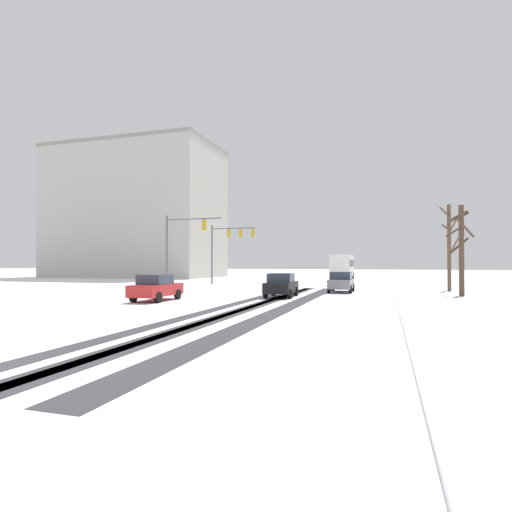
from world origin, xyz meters
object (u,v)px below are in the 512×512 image
Objects in this scene: bare_tree_sidewalk_far at (449,245)px; bus_oncoming at (343,265)px; car_grey_lead at (341,282)px; office_building_far_left_block at (136,213)px; car_black_second at (281,285)px; traffic_signal_near_left at (181,239)px; traffic_signal_far_left at (229,241)px; car_red_third at (156,287)px; bare_tree_sidewalk_mid at (461,247)px.

bus_oncoming is at bearing 117.37° from bare_tree_sidewalk_far.
office_building_far_left_block is at bearing 143.48° from car_grey_lead.
bare_tree_sidewalk_far is at bearing 40.32° from car_black_second.
traffic_signal_near_left is 1.00× the size of traffic_signal_far_left.
office_building_far_left_block is (-26.46, 38.13, 9.97)m from car_red_third.
office_building_far_left_block is at bearing 142.56° from traffic_signal_far_left.
car_red_third is (-10.03, -11.11, 0.00)m from car_grey_lead.
bare_tree_sidewalk_far is at bearing 24.94° from car_grey_lead.
office_building_far_left_block is (-33.10, 33.11, 9.97)m from car_black_second.
traffic_signal_far_left reaches higher than car_black_second.
car_grey_lead is 8.96m from bare_tree_sidewalk_mid.
traffic_signal_near_left is at bearing 153.41° from car_black_second.
bare_tree_sidewalk_far reaches higher than car_grey_lead.
car_black_second is 0.58× the size of bare_tree_sidewalk_far.
office_building_far_left_block reaches higher than bare_tree_sidewalk_far.
car_black_second is (10.22, -5.12, -3.56)m from traffic_signal_near_left.
car_red_third is at bearing -70.51° from traffic_signal_near_left.
bare_tree_sidewalk_far reaches higher than car_red_third.
traffic_signal_near_left is 11.98m from car_black_second.
car_red_third is (-6.64, -5.02, 0.00)m from car_black_second.
car_red_third is 23.95m from bare_tree_sidewalk_far.
bare_tree_sidewalk_far is (-0.05, 5.39, 0.33)m from bare_tree_sidewalk_mid.
bare_tree_sidewalk_mid is (21.45, -10.53, -1.31)m from traffic_signal_far_left.
car_red_third is at bearing -81.58° from traffic_signal_far_left.
bare_tree_sidewalk_far reaches higher than traffic_signal_far_left.
traffic_signal_near_left is at bearing 178.69° from bare_tree_sidewalk_mid.
bare_tree_sidewalk_mid is at bearing -67.59° from bus_oncoming.
traffic_signal_far_left is at bearing 145.21° from car_grey_lead.
office_building_far_left_block is at bearing 152.75° from bare_tree_sidewalk_far.
traffic_signal_near_left is 28.02m from bus_oncoming.
traffic_signal_far_left is at bearing 98.42° from car_red_third.
car_red_third is 0.58× the size of bare_tree_sidewalk_far.
traffic_signal_far_left is 18.37m from car_black_second.
car_red_third is at bearing -55.24° from office_building_far_left_block.
office_building_far_left_block is at bearing 134.98° from car_black_second.
bare_tree_sidewalk_far is at bearing -62.63° from bus_oncoming.
bus_oncoming is at bearing 95.34° from car_grey_lead.
traffic_signal_far_left is 19.04m from bus_oncoming.
bus_oncoming is at bearing 112.41° from bare_tree_sidewalk_mid.
traffic_signal_far_left is 20.75m from car_red_third.
bare_tree_sidewalk_mid is at bearing -9.98° from car_grey_lead.
car_black_second is at bearing -92.06° from bus_oncoming.
car_black_second is 1.00× the size of car_red_third.
car_red_third is at bearing -132.07° from car_grey_lead.
car_grey_lead is 0.15× the size of office_building_far_left_block.
car_red_third is 0.65× the size of bare_tree_sidewalk_mid.
bus_oncoming is 0.40× the size of office_building_far_left_block.
bare_tree_sidewalk_mid is (11.83, 4.61, 2.64)m from car_black_second.
traffic_signal_near_left is 11.32m from car_red_third.
traffic_signal_far_left is 30.17m from office_building_far_left_block.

